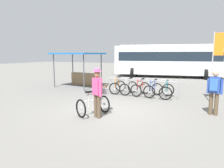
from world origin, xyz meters
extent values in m
plane|color=slate|center=(0.00, 0.00, 0.00)|extent=(80.00, 80.00, 0.00)
cylinder|color=#99999E|center=(-1.73, 3.42, 0.42)|extent=(0.06, 0.06, 0.85)
cylinder|color=#99999E|center=(2.11, 3.17, 0.42)|extent=(0.06, 0.06, 0.85)
cylinder|color=#99999E|center=(0.19, 3.30, 0.85)|extent=(3.85, 0.29, 0.05)
torus|color=black|center=(-1.35, 4.08, 0.33)|extent=(0.66, 0.13, 0.66)
cylinder|color=#B7B7BC|center=(-1.35, 4.08, 0.33)|extent=(0.08, 0.07, 0.08)
torus|color=black|center=(-1.26, 3.06, 0.33)|extent=(0.66, 0.13, 0.66)
cylinder|color=#B7B7BC|center=(-1.26, 3.06, 0.33)|extent=(0.08, 0.07, 0.08)
cube|color=orange|center=(-1.30, 3.57, 0.56)|extent=(0.11, 0.92, 0.04)
cube|color=orange|center=(-1.30, 3.52, 0.78)|extent=(0.09, 0.61, 0.04)
cylinder|color=orange|center=(-1.32, 3.75, 0.60)|extent=(0.03, 0.03, 0.55)
cube|color=black|center=(-1.32, 3.75, 0.88)|extent=(0.14, 0.25, 0.06)
cylinder|color=orange|center=(-1.27, 3.18, 0.65)|extent=(0.03, 0.03, 0.63)
cylinder|color=#B7B7BC|center=(-1.27, 3.18, 0.96)|extent=(0.52, 0.07, 0.03)
torus|color=black|center=(-0.56, 4.03, 0.33)|extent=(0.67, 0.16, 0.66)
cylinder|color=#B7B7BC|center=(-0.56, 4.03, 0.33)|extent=(0.09, 0.07, 0.08)
torus|color=black|center=(-0.65, 3.02, 0.33)|extent=(0.67, 0.16, 0.66)
cylinder|color=#B7B7BC|center=(-0.65, 3.02, 0.33)|extent=(0.09, 0.07, 0.08)
cube|color=silver|center=(-0.61, 3.53, 0.56)|extent=(0.12, 0.92, 0.04)
cube|color=silver|center=(-0.61, 3.48, 0.78)|extent=(0.09, 0.61, 0.04)
cylinder|color=silver|center=(-0.59, 3.71, 0.60)|extent=(0.03, 0.03, 0.55)
cube|color=black|center=(-0.59, 3.71, 0.88)|extent=(0.14, 0.25, 0.06)
cylinder|color=silver|center=(-0.64, 3.14, 0.65)|extent=(0.03, 0.03, 0.63)
cylinder|color=#B7B7BC|center=(-0.64, 3.14, 0.96)|extent=(0.52, 0.07, 0.03)
torus|color=black|center=(0.19, 3.98, 0.33)|extent=(0.67, 0.22, 0.66)
cylinder|color=#B7B7BC|center=(0.19, 3.98, 0.33)|extent=(0.09, 0.08, 0.08)
torus|color=black|center=(-0.01, 2.98, 0.33)|extent=(0.67, 0.22, 0.66)
cylinder|color=#B7B7BC|center=(-0.01, 2.98, 0.33)|extent=(0.09, 0.08, 0.08)
cube|color=red|center=(0.09, 3.48, 0.56)|extent=(0.21, 0.91, 0.04)
cube|color=red|center=(0.08, 3.43, 0.78)|extent=(0.15, 0.61, 0.04)
cylinder|color=red|center=(0.13, 3.66, 0.60)|extent=(0.03, 0.03, 0.55)
cube|color=black|center=(0.13, 3.66, 0.88)|extent=(0.16, 0.26, 0.06)
cylinder|color=red|center=(0.02, 3.10, 0.65)|extent=(0.03, 0.03, 0.63)
cylinder|color=#B7B7BC|center=(0.02, 3.10, 0.96)|extent=(0.52, 0.13, 0.03)
torus|color=black|center=(0.88, 3.94, 0.33)|extent=(0.66, 0.18, 0.66)
cylinder|color=#B7B7BC|center=(0.88, 3.94, 0.33)|extent=(0.09, 0.07, 0.08)
torus|color=black|center=(0.70, 2.94, 0.33)|extent=(0.66, 0.18, 0.66)
cylinder|color=#B7B7BC|center=(0.70, 2.94, 0.33)|extent=(0.09, 0.07, 0.08)
cube|color=#2D56B7|center=(0.79, 3.44, 0.56)|extent=(0.20, 0.91, 0.04)
cube|color=#2D56B7|center=(0.78, 3.39, 0.78)|extent=(0.14, 0.61, 0.04)
cylinder|color=#2D56B7|center=(0.82, 3.62, 0.60)|extent=(0.03, 0.03, 0.55)
cube|color=black|center=(0.82, 3.62, 0.88)|extent=(0.16, 0.26, 0.06)
cylinder|color=#2D56B7|center=(0.72, 3.06, 0.65)|extent=(0.03, 0.03, 0.63)
cylinder|color=#B7B7BC|center=(0.72, 3.06, 0.96)|extent=(0.52, 0.12, 0.03)
torus|color=black|center=(1.46, 3.90, 0.33)|extent=(0.66, 0.13, 0.66)
cylinder|color=#B7B7BC|center=(1.46, 3.90, 0.33)|extent=(0.08, 0.07, 0.08)
torus|color=black|center=(1.52, 2.89, 0.33)|extent=(0.66, 0.13, 0.66)
cylinder|color=#B7B7BC|center=(1.52, 2.89, 0.33)|extent=(0.08, 0.07, 0.08)
cube|color=teal|center=(1.49, 3.39, 0.56)|extent=(0.09, 0.92, 0.04)
cube|color=teal|center=(1.49, 3.34, 0.78)|extent=(0.07, 0.61, 0.04)
cylinder|color=teal|center=(1.48, 3.58, 0.60)|extent=(0.03, 0.03, 0.55)
cube|color=black|center=(1.48, 3.58, 0.88)|extent=(0.13, 0.25, 0.06)
cylinder|color=teal|center=(1.52, 3.01, 0.65)|extent=(0.03, 0.03, 0.63)
cylinder|color=#B7B7BC|center=(1.52, 3.01, 0.96)|extent=(0.52, 0.06, 0.03)
torus|color=black|center=(-0.62, -1.20, 0.33)|extent=(0.62, 0.34, 0.66)
cylinder|color=#B7B7BC|center=(-0.62, -1.20, 0.33)|extent=(0.10, 0.09, 0.08)
torus|color=black|center=(-0.17, -0.28, 0.33)|extent=(0.62, 0.34, 0.66)
cylinder|color=#B7B7BC|center=(-0.17, -0.28, 0.33)|extent=(0.10, 0.09, 0.08)
cube|color=silver|center=(-0.40, -0.74, 0.56)|extent=(0.44, 0.84, 0.04)
cube|color=silver|center=(-0.38, -0.70, 0.78)|extent=(0.30, 0.57, 0.04)
cylinder|color=silver|center=(-0.48, -0.91, 0.60)|extent=(0.03, 0.03, 0.55)
cube|color=black|center=(-0.48, -0.91, 0.88)|extent=(0.21, 0.27, 0.06)
cylinder|color=silver|center=(-0.23, -0.39, 0.65)|extent=(0.03, 0.03, 0.63)
cylinder|color=#B7B7BC|center=(-0.23, -0.39, 0.96)|extent=(0.48, 0.25, 0.03)
cube|color=gray|center=(-0.16, -0.27, 0.84)|extent=(0.32, 0.29, 0.22)
ellipsoid|color=#4C3828|center=(-0.16, -0.27, 0.94)|extent=(0.23, 0.22, 0.16)
sphere|color=#4C3828|center=(-0.13, -0.19, 1.04)|extent=(0.11, 0.11, 0.11)
cylinder|color=brown|center=(-0.03, -0.98, 0.41)|extent=(0.14, 0.14, 0.82)
cylinder|color=brown|center=(-0.19, -0.90, 0.41)|extent=(0.14, 0.14, 0.82)
cube|color=#E54C8C|center=(-0.11, -0.94, 1.11)|extent=(0.39, 0.33, 0.58)
cylinder|color=#E54C8C|center=(0.08, -1.06, 1.06)|extent=(0.09, 0.09, 0.55)
cylinder|color=#E54C8C|center=(-0.31, -0.86, 1.06)|extent=(0.09, 0.09, 0.55)
sphere|color=#9E7051|center=(-0.11, -0.94, 1.53)|extent=(0.22, 0.22, 0.22)
cylinder|color=#E05999|center=(-0.11, -0.94, 1.63)|extent=(0.32, 0.32, 0.02)
cylinder|color=#E05999|center=(-0.11, -0.94, 1.68)|extent=(0.20, 0.20, 0.09)
cylinder|color=brown|center=(3.49, 1.15, 0.41)|extent=(0.14, 0.14, 0.82)
cylinder|color=brown|center=(3.66, 1.11, 0.41)|extent=(0.14, 0.14, 0.82)
cube|color=#2D4CA5|center=(3.57, 1.13, 1.11)|extent=(0.37, 0.26, 0.58)
cylinder|color=#2D4CA5|center=(3.36, 1.19, 1.06)|extent=(0.09, 0.09, 0.55)
cylinder|color=#2D4CA5|center=(3.79, 1.11, 1.06)|extent=(0.09, 0.09, 0.55)
sphere|color=tan|center=(3.57, 1.13, 1.53)|extent=(0.22, 0.22, 0.22)
cube|color=#3366B2|center=(3.54, 0.97, 1.13)|extent=(0.28, 0.19, 0.40)
cube|color=silver|center=(-0.23, 13.23, 1.65)|extent=(10.28, 4.21, 2.70)
cube|color=#19232D|center=(-0.23, 13.23, 2.00)|extent=(9.50, 4.09, 0.84)
cube|color=silver|center=(-0.23, 13.23, 3.04)|extent=(9.25, 3.79, 0.08)
cylinder|color=black|center=(-3.21, 11.43, 0.45)|extent=(0.40, 0.93, 0.90)
cylinder|color=black|center=(-3.65, 13.89, 0.45)|extent=(0.40, 0.93, 0.90)
cylinder|color=black|center=(3.19, 12.57, 0.45)|extent=(0.40, 0.93, 0.90)
cylinder|color=black|center=(2.75, 15.03, 0.45)|extent=(0.40, 0.93, 0.90)
cylinder|color=#4C4C51|center=(-5.76, 5.45, 1.10)|extent=(0.07, 0.07, 2.20)
cylinder|color=#4C4C51|center=(-3.18, 5.11, 1.10)|extent=(0.07, 0.07, 2.20)
cylinder|color=#4C4C51|center=(-6.00, 3.67, 1.10)|extent=(0.07, 0.07, 2.20)
cylinder|color=#4C4C51|center=(-3.42, 3.33, 1.10)|extent=(0.07, 0.07, 2.20)
cube|color=blue|center=(-4.59, 4.39, 2.25)|extent=(3.37, 2.68, 0.10)
cube|color=olive|center=(-4.49, 5.13, 0.45)|extent=(2.36, 0.60, 0.90)
cylinder|color=#B2B2B7|center=(3.48, 3.37, 1.60)|extent=(0.05, 0.05, 3.20)
cube|color=orange|center=(3.70, 3.37, 2.65)|extent=(0.40, 0.03, 1.00)
camera|label=1|loc=(3.30, -6.99, 2.21)|focal=32.70mm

